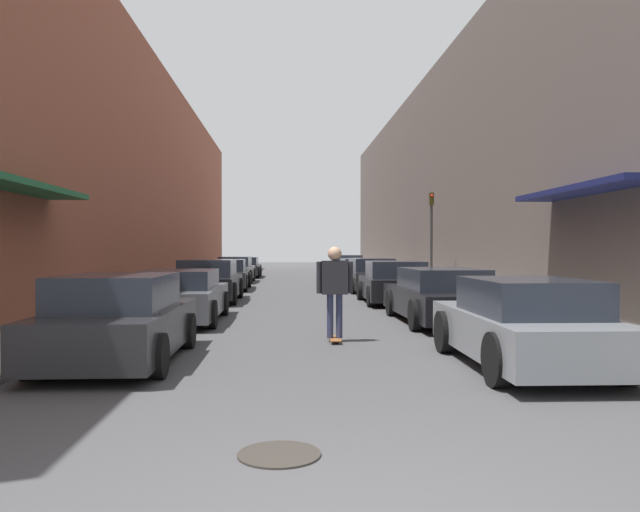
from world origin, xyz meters
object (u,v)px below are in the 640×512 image
parked_car_left_1 (180,297)px  parked_car_left_3 (225,275)px  skateboarder (335,283)px  parked_car_left_2 (209,281)px  parked_car_right_3 (371,276)px  parked_car_left_5 (243,267)px  parked_car_right_5 (346,267)px  parked_car_right_2 (394,283)px  parked_car_right_1 (440,296)px  traffic_light (431,231)px  parked_car_right_0 (524,324)px  parked_car_left_4 (235,270)px  parked_car_left_0 (119,321)px  manhole_cover (279,454)px  parked_car_right_4 (359,271)px

parked_car_left_1 → parked_car_left_3: (-0.05, 11.45, 0.02)m
parked_car_left_3 → skateboarder: 15.15m
parked_car_left_2 → parked_car_right_3: size_ratio=0.98×
parked_car_left_2 → parked_car_right_3: bearing=37.0°
parked_car_left_5 → parked_car_right_3: parked_car_right_3 is taller
parked_car_left_1 → parked_car_left_2: (-0.02, 5.62, 0.06)m
parked_car_left_2 → parked_car_right_5: (6.05, 16.26, -0.01)m
skateboarder → parked_car_left_5: bearing=97.6°
parked_car_right_3 → parked_car_right_5: bearing=89.3°
parked_car_left_2 → parked_car_right_2: parked_car_left_2 is taller
parked_car_left_5 → skateboarder: size_ratio=2.49×
parked_car_right_1 → traffic_light: size_ratio=1.31×
parked_car_right_0 → traffic_light: size_ratio=1.15×
parked_car_left_1 → parked_car_left_5: parked_car_left_1 is taller
parked_car_left_4 → parked_car_right_5: 7.78m
parked_car_right_0 → parked_car_right_3: bearing=90.2°
parked_car_left_1 → parked_car_right_2: parked_car_right_2 is taller
parked_car_left_2 → parked_car_right_3: 7.39m
parked_car_left_5 → parked_car_left_0: bearing=-89.9°
parked_car_right_1 → manhole_cover: bearing=-111.8°
parked_car_right_1 → parked_car_right_2: size_ratio=1.16×
parked_car_right_1 → manhole_cover: 9.81m
parked_car_right_5 → parked_car_right_3: bearing=-90.7°
parked_car_left_4 → skateboarder: bearing=-80.3°
parked_car_left_0 → parked_car_right_4: 22.00m
parked_car_left_0 → parked_car_right_5: size_ratio=0.95×
parked_car_left_2 → manhole_cover: parked_car_left_2 is taller
parked_car_left_2 → parked_car_left_3: (-0.03, 5.83, -0.04)m
parked_car_right_1 → parked_car_right_4: 16.40m
parked_car_right_4 → skateboarder: size_ratio=2.60×
parked_car_right_2 → parked_car_right_5: 17.20m
parked_car_left_4 → manhole_cover: size_ratio=5.95×
parked_car_left_0 → parked_car_right_5: bearing=77.4°
parked_car_left_4 → parked_car_right_4: 6.29m
parked_car_left_0 → parked_car_left_3: bearing=90.1°
parked_car_right_1 → traffic_light: bearing=78.1°
parked_car_left_1 → parked_car_right_2: 7.53m
parked_car_left_1 → parked_car_right_4: bearing=69.0°
parked_car_left_4 → parked_car_right_3: (5.96, -6.99, 0.00)m
traffic_light → skateboarder: bearing=-111.6°
parked_car_right_4 → parked_car_left_3: bearing=-144.0°
parked_car_left_3 → parked_car_right_0: parked_car_right_0 is taller
parked_car_right_3 → parked_car_right_2: bearing=-89.8°
parked_car_left_5 → parked_car_right_5: (6.09, -0.72, 0.05)m
parked_car_left_0 → parked_car_left_2: parked_car_left_2 is taller
parked_car_left_0 → parked_car_right_1: size_ratio=0.85×
parked_car_left_2 → skateboarder: size_ratio=2.50×
manhole_cover → traffic_light: (5.42, 17.55, 2.36)m
parked_car_left_3 → parked_car_right_0: bearing=-71.0°
parked_car_right_2 → parked_car_right_4: size_ratio=0.91×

